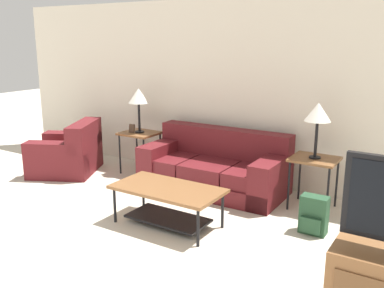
# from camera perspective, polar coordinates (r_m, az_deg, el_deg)

# --- Properties ---
(wall_back) EXTENTS (8.43, 0.06, 2.60)m
(wall_back) POSITION_cam_1_polar(r_m,az_deg,el_deg) (6.18, 5.81, 6.90)
(wall_back) COLOR silver
(wall_back) RESTS_ON ground_plane
(couch) EXTENTS (1.98, 0.94, 0.82)m
(couch) POSITION_cam_1_polar(r_m,az_deg,el_deg) (5.92, 3.04, -3.33)
(couch) COLOR maroon
(couch) RESTS_ON ground_plane
(armchair) EXTENTS (1.25, 1.26, 0.80)m
(armchair) POSITION_cam_1_polar(r_m,az_deg,el_deg) (6.94, -16.21, -1.31)
(armchair) COLOR maroon
(armchair) RESTS_ON ground_plane
(coffee_table) EXTENTS (1.23, 0.64, 0.45)m
(coffee_table) POSITION_cam_1_polar(r_m,az_deg,el_deg) (4.80, -3.27, -7.09)
(coffee_table) COLOR brown
(coffee_table) RESTS_ON ground_plane
(side_table_left) EXTENTS (0.55, 0.49, 0.64)m
(side_table_left) POSITION_cam_1_polar(r_m,az_deg,el_deg) (6.62, -6.98, 0.97)
(side_table_left) COLOR brown
(side_table_left) RESTS_ON ground_plane
(side_table_right) EXTENTS (0.55, 0.49, 0.64)m
(side_table_right) POSITION_cam_1_polar(r_m,az_deg,el_deg) (5.39, 16.00, -2.52)
(side_table_right) COLOR brown
(side_table_right) RESTS_ON ground_plane
(table_lamp_left) EXTENTS (0.31, 0.31, 0.67)m
(table_lamp_left) POSITION_cam_1_polar(r_m,az_deg,el_deg) (6.51, -7.14, 6.26)
(table_lamp_left) COLOR black
(table_lamp_left) RESTS_ON side_table_left
(table_lamp_right) EXTENTS (0.31, 0.31, 0.67)m
(table_lamp_right) POSITION_cam_1_polar(r_m,az_deg,el_deg) (5.25, 16.45, 3.93)
(table_lamp_right) COLOR black
(table_lamp_right) RESTS_ON side_table_right
(backpack) EXTENTS (0.29, 0.24, 0.42)m
(backpack) POSITION_cam_1_polar(r_m,az_deg,el_deg) (4.83, 15.91, -9.15)
(backpack) COLOR #23472D
(backpack) RESTS_ON ground_plane
(picture_frame) EXTENTS (0.10, 0.04, 0.13)m
(picture_frame) POSITION_cam_1_polar(r_m,az_deg,el_deg) (6.59, -8.03, 2.08)
(picture_frame) COLOR #4C3828
(picture_frame) RESTS_ON side_table_left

